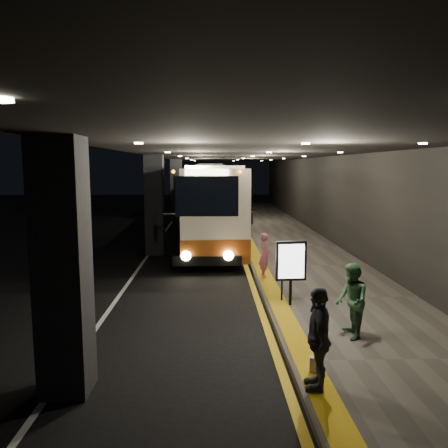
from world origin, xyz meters
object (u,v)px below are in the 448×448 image
object	(u,v)px
coach_third	(211,185)
passenger_waiting_green	(351,301)
stanchion_post	(282,282)
passenger_waiting_grey	(318,338)
bag_plain	(316,364)
coach_main	(208,209)
passenger_boarding	(264,255)
bag_polka	(317,296)
info_sign	(291,262)
coach_second	(213,198)

from	to	relation	value
coach_third	passenger_waiting_green	size ratio (longest dim) A/B	7.65
coach_third	stanchion_post	world-z (taller)	coach_third
passenger_waiting_grey	bag_plain	xyz separation A→B (m)	(0.12, 0.57, -0.74)
coach_main	stanchion_post	world-z (taller)	coach_main
passenger_waiting_grey	bag_plain	world-z (taller)	passenger_waiting_grey
stanchion_post	coach_third	bearing A→B (deg)	93.51
passenger_waiting_grey	stanchion_post	xyz separation A→B (m)	(0.18, 4.86, -0.34)
coach_main	passenger_waiting_green	distance (m)	12.53
bag_plain	stanchion_post	distance (m)	4.31
passenger_boarding	bag_polka	distance (m)	3.04
coach_third	passenger_boarding	bearing A→B (deg)	-86.19
passenger_waiting_green	bag_polka	bearing A→B (deg)	-174.95
coach_third	bag_plain	bearing A→B (deg)	-86.65
passenger_waiting_grey	bag_polka	bearing A→B (deg)	172.80
info_sign	bag_polka	bearing A→B (deg)	16.44
bag_plain	coach_main	bearing A→B (deg)	98.59
coach_main	passenger_boarding	distance (m)	7.07
coach_second	coach_third	bearing A→B (deg)	88.29
bag_polka	coach_third	bearing A→B (deg)	95.16
coach_third	stanchion_post	xyz separation A→B (m)	(2.05, -33.40, -1.23)
coach_main	bag_plain	xyz separation A→B (m)	(2.07, -13.69, -1.54)
info_sign	passenger_waiting_grey	bearing A→B (deg)	-99.37
coach_second	bag_polka	distance (m)	19.05
passenger_waiting_green	passenger_boarding	bearing A→B (deg)	-164.22
passenger_boarding	coach_main	bearing A→B (deg)	8.34
coach_second	coach_third	xyz separation A→B (m)	(-0.15, 14.70, 0.22)
coach_third	info_sign	bearing A→B (deg)	-85.91
coach_main	bag_plain	world-z (taller)	coach_main
passenger_boarding	passenger_waiting_grey	xyz separation A→B (m)	(0.00, -7.53, 0.13)
coach_main	passenger_boarding	xyz separation A→B (m)	(1.95, -6.73, -0.92)
passenger_waiting_green	bag_plain	size ratio (longest dim) A/B	5.82
passenger_waiting_green	coach_second	bearing A→B (deg)	-169.57
passenger_boarding	passenger_waiting_green	size ratio (longest dim) A/B	0.91
passenger_waiting_green	coach_third	bearing A→B (deg)	-172.56
coach_third	stanchion_post	bearing A→B (deg)	-86.16
info_sign	coach_main	bearing A→B (deg)	98.32
passenger_waiting_green	bag_polka	xyz separation A→B (m)	(-0.12, 2.61, -0.68)
coach_main	passenger_waiting_green	world-z (taller)	coach_main
coach_second	bag_plain	distance (m)	23.11
bag_polka	bag_plain	size ratio (longest dim) A/B	1.06
stanchion_post	coach_main	bearing A→B (deg)	102.76
coach_second	passenger_boarding	xyz separation A→B (m)	(1.73, -16.03, -0.80)
passenger_boarding	bag_polka	bearing A→B (deg)	-165.14
bag_polka	passenger_waiting_grey	bearing A→B (deg)	-103.51
coach_second	coach_third	distance (m)	14.70
coach_main	coach_second	xyz separation A→B (m)	(0.23, 9.30, -0.12)
coach_main	stanchion_post	bearing A→B (deg)	-80.11
passenger_waiting_grey	info_sign	bearing A→B (deg)	-178.16
coach_second	info_sign	world-z (taller)	coach_second
passenger_waiting_grey	info_sign	xyz separation A→B (m)	(0.35, 4.47, 0.30)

